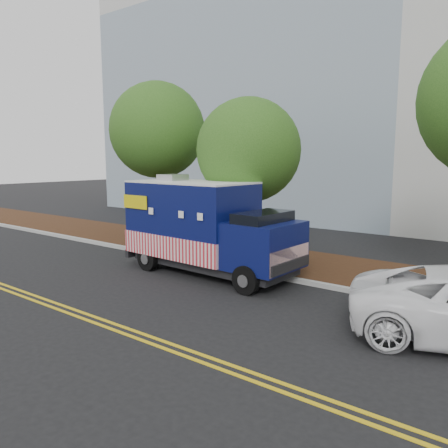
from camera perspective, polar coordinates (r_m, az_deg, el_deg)
The scene contains 9 objects.
ground at distance 14.41m, azimuth -1.25°, elevation -7.36°, with size 120.00×120.00×0.00m, color black.
curb at distance 15.47m, azimuth 2.00°, elevation -5.96°, with size 120.00×0.18×0.15m, color #9E9E99.
mulch_strip at distance 17.18m, azimuth 6.07°, elevation -4.53°, with size 120.00×4.00×0.15m, color black.
centerline_near at distance 11.45m, azimuth -15.59°, elevation -11.94°, with size 120.00×0.10×0.01m, color gold.
centerline_far at distance 11.32m, azimuth -16.62°, elevation -12.24°, with size 120.00×0.10×0.01m, color gold.
tree_a at distance 20.78m, azimuth -8.69°, elevation 11.98°, with size 4.39×4.39×7.43m.
tree_b at distance 16.38m, azimuth 3.21°, elevation 9.56°, with size 3.86×3.86×6.18m.
sign_post at distance 17.74m, azimuth -7.63°, elevation -0.44°, with size 0.06×0.06×2.40m, color #473828.
food_truck at distance 15.09m, azimuth -2.69°, elevation -0.68°, with size 6.53×2.70×3.38m.
Camera 1 is at (8.65, -10.83, 3.96)m, focal length 35.00 mm.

